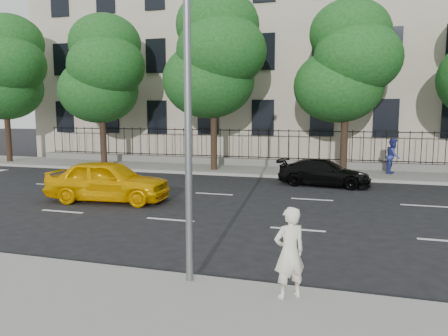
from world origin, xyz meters
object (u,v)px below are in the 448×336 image
at_px(street_light, 197,20).
at_px(black_sedan, 324,173).
at_px(yellow_taxi, 108,181).
at_px(woman_near, 289,253).

height_order(street_light, black_sedan, street_light).
bearing_deg(black_sedan, yellow_taxi, 134.15).
bearing_deg(woman_near, yellow_taxi, -78.34).
xyz_separation_m(yellow_taxi, woman_near, (7.84, -7.00, 0.18)).
xyz_separation_m(black_sedan, woman_near, (0.24, -12.89, 0.36)).
distance_m(street_light, yellow_taxi, 9.61).
bearing_deg(yellow_taxi, street_light, -142.42).
xyz_separation_m(yellow_taxi, black_sedan, (7.60, 5.89, -0.18)).
distance_m(street_light, woman_near, 4.68).
distance_m(yellow_taxi, black_sedan, 9.62).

